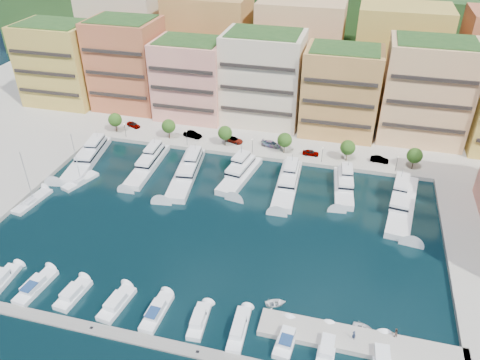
{
  "coord_description": "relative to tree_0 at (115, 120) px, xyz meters",
  "views": [
    {
      "loc": [
        23.9,
        -72.81,
        60.79
      ],
      "look_at": [
        2.2,
        10.19,
        6.0
      ],
      "focal_mm": 35.0,
      "sensor_mm": 36.0,
      "label": 1
    }
  ],
  "objects": [
    {
      "name": "car_2",
      "position": [
        33.86,
        2.47,
        -3.05
      ],
      "size": [
        5.46,
        3.88,
        1.38
      ],
      "primitive_type": "imported",
      "rotation": [
        0.0,
        0.0,
        1.21
      ],
      "color": "gray",
      "rests_on": "north_quay"
    },
    {
      "name": "car_1",
      "position": [
        21.93,
        2.26,
        -2.89
      ],
      "size": [
        5.41,
        2.83,
        1.7
      ],
      "primitive_type": "imported",
      "rotation": [
        0.0,
        0.0,
        1.36
      ],
      "color": "gray",
      "rests_on": "north_quay"
    },
    {
      "name": "yacht_3",
      "position": [
        39.55,
        -12.69,
        -3.53
      ],
      "size": [
        7.55,
        18.41,
        7.3
      ],
      "color": "white",
      "rests_on": "ground"
    },
    {
      "name": "person_0",
      "position": [
        68.79,
        -55.6,
        -2.85
      ],
      "size": [
        0.77,
        0.74,
        1.78
      ],
      "primitive_type": "imported",
      "rotation": [
        0.0,
        0.0,
        2.46
      ],
      "color": "#27344F",
      "rests_on": "finger_pier"
    },
    {
      "name": "yacht_2",
      "position": [
        26.72,
        -15.11,
        -3.53
      ],
      "size": [
        7.63,
        23.58,
        7.3
      ],
      "color": "white",
      "rests_on": "ground"
    },
    {
      "name": "car_0",
      "position": [
        3.23,
        4.09,
        -3.0
      ],
      "size": [
        4.72,
        3.3,
        1.49
      ],
      "primitive_type": "imported",
      "rotation": [
        0.0,
        0.0,
        1.18
      ],
      "color": "gray",
      "rests_on": "north_quay"
    },
    {
      "name": "tree_3",
      "position": [
        48.0,
        0.0,
        0.0
      ],
      "size": [
        3.8,
        3.8,
        5.65
      ],
      "color": "#473323",
      "rests_on": "north_quay"
    },
    {
      "name": "yacht_4",
      "position": [
        51.42,
        -14.03,
        -3.65
      ],
      "size": [
        5.43,
        20.83,
        7.3
      ],
      "color": "white",
      "rests_on": "ground"
    },
    {
      "name": "sailboat_1",
      "position": [
        -2.88,
        -35.25,
        -4.44
      ],
      "size": [
        4.07,
        10.44,
        13.2
      ],
      "color": "white",
      "rests_on": "ground"
    },
    {
      "name": "tender_0",
      "position": [
        55.69,
        -50.88,
        -4.37
      ],
      "size": [
        4.28,
        3.73,
        0.74
      ],
      "primitive_type": "imported",
      "rotation": [
        0.0,
        0.0,
        1.97
      ],
      "color": "white",
      "rests_on": "ground"
    },
    {
      "name": "backblock_0",
      "position": [
        -15.0,
        40.5,
        11.26
      ],
      "size": [
        26.0,
        18.0,
        30.0
      ],
      "primitive_type": "cube",
      "color": "beige",
      "rests_on": "north_quay"
    },
    {
      "name": "backblock_1",
      "position": [
        15.0,
        40.5,
        11.26
      ],
      "size": [
        26.0,
        18.0,
        30.0
      ],
      "primitive_type": "cube",
      "color": "tan",
      "rests_on": "north_quay"
    },
    {
      "name": "tree_0",
      "position": [
        0.0,
        0.0,
        0.0
      ],
      "size": [
        3.8,
        3.8,
        5.65
      ],
      "color": "#473323",
      "rests_on": "north_quay"
    },
    {
      "name": "lamppost_4",
      "position": [
        76.0,
        -2.3,
        -0.92
      ],
      "size": [
        0.3,
        0.3,
        4.2
      ],
      "color": "black",
      "rests_on": "north_quay"
    },
    {
      "name": "yacht_1",
      "position": [
        16.03,
        -14.11,
        -3.65
      ],
      "size": [
        5.12,
        21.0,
        7.3
      ],
      "color": "white",
      "rests_on": "ground"
    },
    {
      "name": "tree_5",
      "position": [
        80.0,
        0.0,
        0.0
      ],
      "size": [
        3.8,
        3.8,
        5.65
      ],
      "color": "#473323",
      "rests_on": "north_quay"
    },
    {
      "name": "tender_2",
      "position": [
        70.33,
        -52.5,
        -4.39
      ],
      "size": [
        3.89,
        3.14,
        0.71
      ],
      "primitive_type": "imported",
      "rotation": [
        0.0,
        0.0,
        1.36
      ],
      "color": "silver",
      "rests_on": "ground"
    },
    {
      "name": "tree_4",
      "position": [
        64.0,
        0.0,
        0.0
      ],
      "size": [
        3.8,
        3.8,
        5.65
      ],
      "color": "#473323",
      "rests_on": "north_quay"
    },
    {
      "name": "cruiser_8",
      "position": [
        65.04,
        -58.09,
        -4.2
      ],
      "size": [
        2.91,
        8.39,
        2.55
      ],
      "color": "white",
      "rests_on": "ground"
    },
    {
      "name": "backblock_2",
      "position": [
        45.0,
        40.5,
        11.26
      ],
      "size": [
        26.0,
        18.0,
        30.0
      ],
      "primitive_type": "cube",
      "color": "tan",
      "rests_on": "north_quay"
    },
    {
      "name": "ground",
      "position": [
        40.0,
        -33.5,
        -4.74
      ],
      "size": [
        400.0,
        400.0,
        0.0
      ],
      "primitive_type": "plane",
      "color": "black",
      "rests_on": "ground"
    },
    {
      "name": "cruiser_2",
      "position": [
        21.37,
        -58.08,
        -4.2
      ],
      "size": [
        3.62,
        7.64,
        2.55
      ],
      "color": "white",
      "rests_on": "ground"
    },
    {
      "name": "yacht_5",
      "position": [
        64.25,
        -11.93,
        -3.53
      ],
      "size": [
        5.73,
        16.55,
        7.3
      ],
      "color": "white",
      "rests_on": "ground"
    },
    {
      "name": "cruiser_1",
      "position": [
        13.97,
        -58.12,
        -4.17
      ],
      "size": [
        3.65,
        9.11,
        2.66
      ],
      "color": "white",
      "rests_on": "ground"
    },
    {
      "name": "cruiser_0",
      "position": [
        7.14,
        -58.08,
        -4.2
      ],
      "size": [
        3.11,
        7.65,
        2.55
      ],
      "color": "white",
      "rests_on": "ground"
    },
    {
      "name": "tender_3",
      "position": [
        74.7,
        -52.41,
        -4.38
      ],
      "size": [
        1.75,
        1.65,
        0.73
      ],
      "primitive_type": "imported",
      "rotation": [
        0.0,
        0.0,
        1.16
      ],
      "color": "#C1BF94",
      "rests_on": "ground"
    },
    {
      "name": "cruiser_3",
      "position": [
        29.69,
        -58.09,
        -4.2
      ],
      "size": [
        3.77,
        8.33,
        2.55
      ],
      "color": "white",
      "rests_on": "ground"
    },
    {
      "name": "car_4",
      "position": [
        54.88,
        0.55,
        -3.03
      ],
      "size": [
        4.24,
        1.75,
        1.44
      ],
      "primitive_type": "imported",
      "rotation": [
        0.0,
        0.0,
        1.58
      ],
      "color": "gray",
      "rests_on": "north_quay"
    },
    {
      "name": "lamppost_3",
      "position": [
        58.0,
        -2.3,
        -0.92
      ],
      "size": [
        0.3,
        0.3,
        4.2
      ],
      "color": "black",
      "rests_on": "north_quay"
    },
    {
      "name": "cruiser_5",
      "position": [
        44.36,
        -58.08,
        -4.2
      ],
      "size": [
        2.9,
        7.56,
        2.55
      ],
      "color": "white",
      "rests_on": "ground"
    },
    {
      "name": "lamppost_0",
      "position": [
        4.0,
        -2.3,
        -0.92
      ],
      "size": [
        0.3,
        0.3,
        4.2
      ],
      "color": "black",
      "rests_on": "north_quay"
    },
    {
      "name": "apartment_1",
      "position": [
        -4.0,
        18.49,
        9.57
      ],
      "size": [
        20.0,
        16.5,
        26.8
      ],
      "color": "#C05E40",
      "rests_on": "north_quay"
    },
    {
      "name": "lamppost_1",
      "position": [
        22.0,
        -2.3,
        -0.92
      ],
      "size": [
        0.3,
        0.3,
        4.2
      ],
      "color": "black",
      "rests_on": "north_quay"
    },
    {
      "name": "cruiser_4",
      "position": [
        36.98,
        -58.11,
        -4.17
      ],
      "size": [
        2.96,
        8.55,
        2.66
      ],
      "color": "white",
      "rests_on": "ground"
    },
    {
      "name": "apartment_3",
      "position": [
        38.0,
        18.49,
        9.07
      ],
      "size": [
        22.0,
        16.5,
        25.8
      ],
      "color": "beige",
      "rests_on": "north_quay"
    },
    {
      "name": "apartment_2",
      "position": [
        17.0,
        16.49,
        7.57
      ],
      "size": [
        20.0,
        15.5,
        22.8
      ],
      "color": "#F2A187",
      "rests_on": "north_quay"
    },
    {
      "name": "tree_1",
      "position": [
        16.0,
        0.0,
        0.0
      ],
      "size": [
        3.8,
        3.8,
        5.65
      ],
      "color": "#473323",
      "rests_on": "north_quay"
    },
    {
      "name": "car_3",
      "position": [
        44.05,
        2.55,
        -2.98
      ],
      "size": [
        5.5,
        2.79,
        1.53
      ],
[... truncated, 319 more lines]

